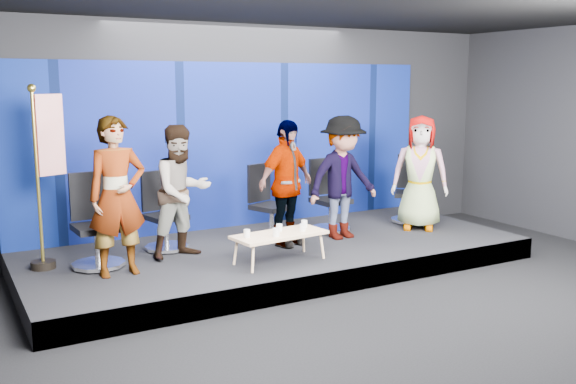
# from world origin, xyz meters

# --- Properties ---
(ground) EXTENTS (10.00, 10.00, 0.00)m
(ground) POSITION_xyz_m (0.00, 0.00, 0.00)
(ground) COLOR black
(ground) RESTS_ON ground
(room_walls) EXTENTS (10.02, 8.02, 3.51)m
(room_walls) POSITION_xyz_m (0.00, 0.00, 2.43)
(room_walls) COLOR black
(room_walls) RESTS_ON ground
(riser) EXTENTS (7.00, 3.00, 0.30)m
(riser) POSITION_xyz_m (0.00, 2.50, 0.15)
(riser) COLOR black
(riser) RESTS_ON ground
(backdrop) EXTENTS (7.00, 0.08, 2.60)m
(backdrop) POSITION_xyz_m (0.00, 3.95, 1.60)
(backdrop) COLOR navy
(backdrop) RESTS_ON riser
(chair_a) EXTENTS (0.70, 0.70, 1.18)m
(chair_a) POSITION_xyz_m (-2.50, 2.66, 0.69)
(chair_a) COLOR silver
(chair_a) RESTS_ON riser
(panelist_a) EXTENTS (0.72, 0.49, 1.91)m
(panelist_a) POSITION_xyz_m (-2.33, 2.18, 1.26)
(panelist_a) COLOR black
(panelist_a) RESTS_ON riser
(chair_b) EXTENTS (0.72, 0.72, 1.08)m
(chair_b) POSITION_xyz_m (-1.48, 3.07, 0.66)
(chair_b) COLOR silver
(chair_b) RESTS_ON riser
(panelist_b) EXTENTS (0.97, 0.82, 1.75)m
(panelist_b) POSITION_xyz_m (-1.38, 2.57, 1.18)
(panelist_b) COLOR black
(panelist_b) RESTS_ON riser
(chair_c) EXTENTS (0.80, 0.80, 1.10)m
(chair_c) POSITION_xyz_m (0.09, 2.94, 0.66)
(chair_c) COLOR silver
(chair_c) RESTS_ON riser
(panelist_c) EXTENTS (1.13, 0.77, 1.78)m
(panelist_c) POSITION_xyz_m (0.11, 2.44, 1.19)
(panelist_c) COLOR black
(panelist_c) RESTS_ON riser
(chair_d) EXTENTS (0.67, 0.67, 1.12)m
(chair_d) POSITION_xyz_m (1.13, 2.91, 0.67)
(chair_d) COLOR silver
(chair_d) RESTS_ON riser
(panelist_d) EXTENTS (1.21, 0.74, 1.82)m
(panelist_d) POSITION_xyz_m (1.04, 2.41, 1.21)
(panelist_d) COLOR black
(panelist_d) RESTS_ON riser
(chair_e) EXTENTS (0.88, 0.88, 1.10)m
(chair_e) POSITION_xyz_m (2.66, 2.80, 0.66)
(chair_e) COLOR silver
(chair_e) RESTS_ON riser
(panelist_e) EXTENTS (1.03, 1.00, 1.79)m
(panelist_e) POSITION_xyz_m (2.45, 2.34, 1.19)
(panelist_e) COLOR black
(panelist_e) RESTS_ON riser
(coffee_table) EXTENTS (1.28, 0.66, 0.38)m
(coffee_table) POSITION_xyz_m (-0.38, 1.72, 0.65)
(coffee_table) COLOR tan
(coffee_table) RESTS_ON riser
(mug_a) EXTENTS (0.08, 0.08, 0.10)m
(mug_a) POSITION_xyz_m (-0.84, 1.74, 0.73)
(mug_a) COLOR silver
(mug_a) RESTS_ON coffee_table
(mug_b) EXTENTS (0.09, 0.09, 0.10)m
(mug_b) POSITION_xyz_m (-0.50, 1.59, 0.73)
(mug_b) COLOR silver
(mug_b) RESTS_ON coffee_table
(mug_c) EXTENTS (0.08, 0.08, 0.09)m
(mug_c) POSITION_xyz_m (-0.33, 1.83, 0.73)
(mug_c) COLOR silver
(mug_c) RESTS_ON coffee_table
(mug_d) EXTENTS (0.08, 0.08, 0.09)m
(mug_d) POSITION_xyz_m (-0.06, 1.69, 0.72)
(mug_d) COLOR silver
(mug_d) RESTS_ON coffee_table
(mug_e) EXTENTS (0.08, 0.08, 0.10)m
(mug_e) POSITION_xyz_m (0.07, 1.86, 0.73)
(mug_e) COLOR silver
(mug_e) RESTS_ON coffee_table
(flag_stand) EXTENTS (0.51, 0.30, 2.28)m
(flag_stand) POSITION_xyz_m (-3.00, 2.93, 1.51)
(flag_stand) COLOR black
(flag_stand) RESTS_ON riser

